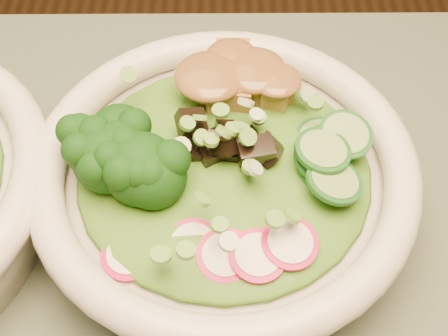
{
  "coord_description": "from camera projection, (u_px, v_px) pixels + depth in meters",
  "views": [
    {
      "loc": [
        0.11,
        -0.1,
        1.15
      ],
      "look_at": [
        0.11,
        0.16,
        0.81
      ],
      "focal_mm": 50.0,
      "sensor_mm": 36.0,
      "label": 1
    }
  ],
  "objects": [
    {
      "name": "radish_slices",
      "position": [
        225.0,
        249.0,
        0.39
      ],
      "size": [
        0.11,
        0.05,
        0.02
      ],
      "primitive_type": null,
      "rotation": [
        0.0,
        0.0,
        -0.08
      ],
      "color": "#B50D42",
      "rests_on": "salad_bowl"
    },
    {
      "name": "lettuce_bed",
      "position": [
        224.0,
        167.0,
        0.43
      ],
      "size": [
        0.2,
        0.2,
        0.02
      ],
      "primitive_type": "ellipsoid",
      "color": "#2B6314",
      "rests_on": "salad_bowl"
    },
    {
      "name": "cucumber_slices",
      "position": [
        321.0,
        161.0,
        0.42
      ],
      "size": [
        0.08,
        0.08,
        0.04
      ],
      "primitive_type": null,
      "rotation": [
        0.0,
        0.0,
        -0.08
      ],
      "color": "#7EA25A",
      "rests_on": "salad_bowl"
    },
    {
      "name": "salad_bowl",
      "position": [
        224.0,
        185.0,
        0.45
      ],
      "size": [
        0.27,
        0.27,
        0.07
      ],
      "rotation": [
        0.0,
        0.0,
        -0.08
      ],
      "color": "silver",
      "rests_on": "dining_table"
    },
    {
      "name": "broccoli_florets",
      "position": [
        130.0,
        153.0,
        0.42
      ],
      "size": [
        0.09,
        0.08,
        0.04
      ],
      "primitive_type": null,
      "rotation": [
        0.0,
        0.0,
        -0.08
      ],
      "color": "black",
      "rests_on": "salad_bowl"
    },
    {
      "name": "peanut_sauce",
      "position": [
        229.0,
        76.0,
        0.45
      ],
      "size": [
        0.07,
        0.06,
        0.02
      ],
      "primitive_type": "ellipsoid",
      "color": "brown",
      "rests_on": "tofu_cubes"
    },
    {
      "name": "tofu_cubes",
      "position": [
        229.0,
        89.0,
        0.46
      ],
      "size": [
        0.09,
        0.07,
        0.04
      ],
      "primitive_type": null,
      "rotation": [
        0.0,
        0.0,
        -0.08
      ],
      "color": "#9F6F35",
      "rests_on": "salad_bowl"
    },
    {
      "name": "mushroom_heap",
      "position": [
        225.0,
        141.0,
        0.43
      ],
      "size": [
        0.08,
        0.08,
        0.04
      ],
      "primitive_type": null,
      "rotation": [
        0.0,
        0.0,
        -0.08
      ],
      "color": "black",
      "rests_on": "salad_bowl"
    },
    {
      "name": "scallion_garnish",
      "position": [
        224.0,
        145.0,
        0.41
      ],
      "size": [
        0.19,
        0.19,
        0.02
      ],
      "primitive_type": null,
      "color": "#609C37",
      "rests_on": "salad_bowl"
    }
  ]
}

